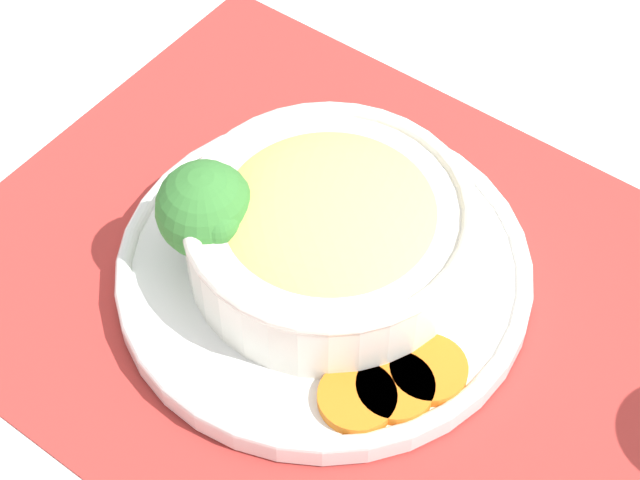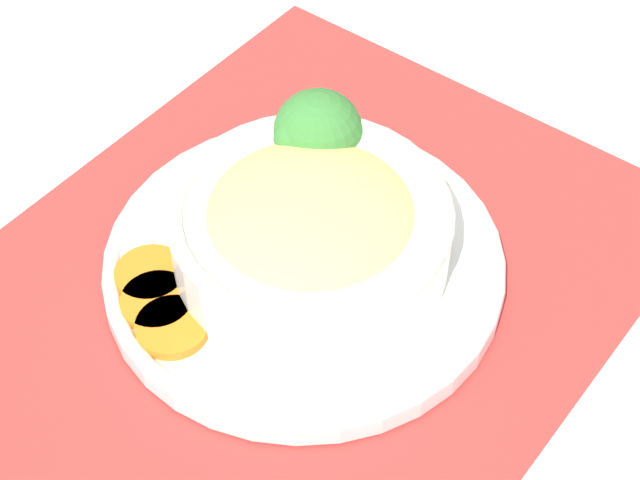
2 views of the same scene
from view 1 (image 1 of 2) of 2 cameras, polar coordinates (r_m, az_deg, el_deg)
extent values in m
plane|color=white|center=(0.74, 0.21, -2.26)|extent=(4.00, 4.00, 0.00)
cube|color=#B2332D|center=(0.73, 0.21, -2.17)|extent=(0.51, 0.43, 0.00)
cylinder|color=white|center=(0.73, 0.21, -1.70)|extent=(0.28, 0.28, 0.02)
torus|color=white|center=(0.72, 0.21, -1.32)|extent=(0.28, 0.28, 0.01)
cylinder|color=silver|center=(0.70, 0.27, 0.39)|extent=(0.19, 0.19, 0.05)
torus|color=silver|center=(0.68, 0.27, 1.75)|extent=(0.19, 0.19, 0.01)
ellipsoid|color=#EAC66B|center=(0.69, 0.27, 1.06)|extent=(0.16, 0.16, 0.06)
cylinder|color=#84AD5B|center=(0.72, -5.90, -0.23)|extent=(0.03, 0.03, 0.02)
sphere|color=#387A33|center=(0.69, -6.14, 1.63)|extent=(0.07, 0.07, 0.07)
sphere|color=#387A33|center=(0.68, -5.41, 0.80)|extent=(0.03, 0.03, 0.03)
sphere|color=#387A33|center=(0.70, -6.88, 2.71)|extent=(0.03, 0.03, 0.03)
cylinder|color=orange|center=(0.66, 2.00, -8.41)|extent=(0.05, 0.05, 0.01)
cylinder|color=orange|center=(0.66, 4.04, -7.84)|extent=(0.05, 0.05, 0.01)
cylinder|color=orange|center=(0.67, 5.81, -6.89)|extent=(0.05, 0.05, 0.01)
camera|label=2|loc=(0.67, 59.47, 31.67)|focal=60.00mm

